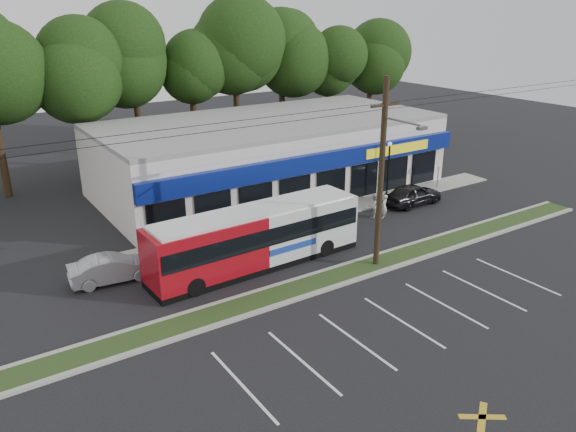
{
  "coord_description": "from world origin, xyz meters",
  "views": [
    {
      "loc": [
        -16.05,
        -19.25,
        13.13
      ],
      "look_at": [
        -0.03,
        5.0,
        2.21
      ],
      "focal_mm": 35.0,
      "sensor_mm": 36.0,
      "label": 1
    }
  ],
  "objects_px": {
    "pedestrian_a": "(384,206)",
    "lamp_post": "(389,164)",
    "sign_post": "(439,169)",
    "car_dark": "(413,194)",
    "utility_pole": "(380,169)",
    "metrobus": "(257,236)",
    "pedestrian_b": "(374,206)",
    "car_silver": "(112,269)"
  },
  "relations": [
    {
      "from": "metrobus",
      "to": "pedestrian_b",
      "type": "height_order",
      "value": "metrobus"
    },
    {
      "from": "lamp_post",
      "to": "pedestrian_a",
      "type": "bearing_deg",
      "value": -135.68
    },
    {
      "from": "sign_post",
      "to": "car_silver",
      "type": "xyz_separation_m",
      "value": [
        -25.36,
        -1.62,
        -0.86
      ]
    },
    {
      "from": "car_dark",
      "to": "car_silver",
      "type": "xyz_separation_m",
      "value": [
        -21.13,
        -0.04,
        -0.07
      ]
    },
    {
      "from": "utility_pole",
      "to": "pedestrian_b",
      "type": "height_order",
      "value": "utility_pole"
    },
    {
      "from": "sign_post",
      "to": "car_dark",
      "type": "distance_m",
      "value": 4.59
    },
    {
      "from": "car_silver",
      "to": "sign_post",
      "type": "bearing_deg",
      "value": -80.5
    },
    {
      "from": "car_silver",
      "to": "pedestrian_b",
      "type": "bearing_deg",
      "value": -85.49
    },
    {
      "from": "car_dark",
      "to": "pedestrian_b",
      "type": "relative_size",
      "value": 2.66
    },
    {
      "from": "lamp_post",
      "to": "car_silver",
      "type": "distance_m",
      "value": 20.54
    },
    {
      "from": "car_dark",
      "to": "car_silver",
      "type": "distance_m",
      "value": 21.13
    },
    {
      "from": "lamp_post",
      "to": "car_silver",
      "type": "relative_size",
      "value": 1.01
    },
    {
      "from": "metrobus",
      "to": "pedestrian_b",
      "type": "distance_m",
      "value": 10.35
    },
    {
      "from": "metrobus",
      "to": "car_silver",
      "type": "bearing_deg",
      "value": 158.68
    },
    {
      "from": "utility_pole",
      "to": "pedestrian_a",
      "type": "height_order",
      "value": "utility_pole"
    },
    {
      "from": "utility_pole",
      "to": "lamp_post",
      "type": "xyz_separation_m",
      "value": [
        8.17,
        7.87,
        -2.74
      ]
    },
    {
      "from": "utility_pole",
      "to": "car_silver",
      "type": "distance_m",
      "value": 14.4
    },
    {
      "from": "pedestrian_a",
      "to": "lamp_post",
      "type": "bearing_deg",
      "value": -165.89
    },
    {
      "from": "lamp_post",
      "to": "car_dark",
      "type": "bearing_deg",
      "value": -67.09
    },
    {
      "from": "lamp_post",
      "to": "pedestrian_b",
      "type": "xyz_separation_m",
      "value": [
        -3.24,
        -2.24,
        -1.83
      ]
    },
    {
      "from": "sign_post",
      "to": "car_dark",
      "type": "bearing_deg",
      "value": -159.55
    },
    {
      "from": "utility_pole",
      "to": "car_dark",
      "type": "relative_size",
      "value": 11.16
    },
    {
      "from": "utility_pole",
      "to": "car_silver",
      "type": "height_order",
      "value": "utility_pole"
    },
    {
      "from": "sign_post",
      "to": "pedestrian_b",
      "type": "bearing_deg",
      "value": -166.25
    },
    {
      "from": "pedestrian_b",
      "to": "car_dark",
      "type": "bearing_deg",
      "value": -169.96
    },
    {
      "from": "lamp_post",
      "to": "metrobus",
      "type": "height_order",
      "value": "lamp_post"
    },
    {
      "from": "car_dark",
      "to": "car_silver",
      "type": "relative_size",
      "value": 1.06
    },
    {
      "from": "sign_post",
      "to": "pedestrian_a",
      "type": "height_order",
      "value": "sign_post"
    },
    {
      "from": "utility_pole",
      "to": "car_dark",
      "type": "xyz_separation_m",
      "value": [
        8.93,
        6.07,
        -4.65
      ]
    },
    {
      "from": "metrobus",
      "to": "pedestrian_a",
      "type": "xyz_separation_m",
      "value": [
        10.68,
        1.69,
        -0.92
      ]
    },
    {
      "from": "utility_pole",
      "to": "metrobus",
      "type": "bearing_deg",
      "value": 145.42
    },
    {
      "from": "metrobus",
      "to": "car_silver",
      "type": "distance_m",
      "value": 7.5
    },
    {
      "from": "pedestrian_b",
      "to": "pedestrian_a",
      "type": "bearing_deg",
      "value": 150.54
    },
    {
      "from": "sign_post",
      "to": "car_dark",
      "type": "xyz_separation_m",
      "value": [
        -4.24,
        -1.58,
        -0.79
      ]
    },
    {
      "from": "pedestrian_a",
      "to": "metrobus",
      "type": "bearing_deg",
      "value": -21.23
    },
    {
      "from": "sign_post",
      "to": "pedestrian_b",
      "type": "relative_size",
      "value": 1.32
    },
    {
      "from": "utility_pole",
      "to": "pedestrian_b",
      "type": "relative_size",
      "value": 29.71
    },
    {
      "from": "sign_post",
      "to": "car_silver",
      "type": "distance_m",
      "value": 25.43
    },
    {
      "from": "lamp_post",
      "to": "car_dark",
      "type": "height_order",
      "value": "lamp_post"
    },
    {
      "from": "metrobus",
      "to": "sign_post",
      "type": "bearing_deg",
      "value": 10.53
    },
    {
      "from": "utility_pole",
      "to": "metrobus",
      "type": "distance_m",
      "value": 7.3
    },
    {
      "from": "metrobus",
      "to": "car_silver",
      "type": "xyz_separation_m",
      "value": [
        -7.01,
        2.46,
        -1.02
      ]
    }
  ]
}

